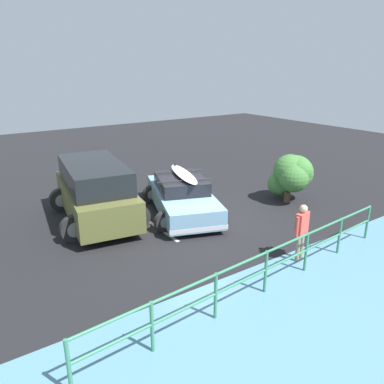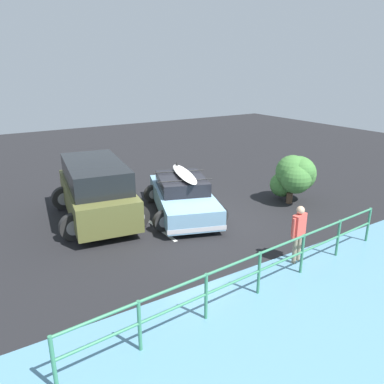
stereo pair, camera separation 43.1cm
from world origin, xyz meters
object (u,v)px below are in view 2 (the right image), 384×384
(sedan_car, at_px, (183,196))
(bush_near_left, at_px, (295,175))
(suv_car, at_px, (96,190))
(person_bystander, at_px, (299,229))

(sedan_car, relative_size, bush_near_left, 2.58)
(bush_near_left, bearing_deg, suv_car, -19.75)
(bush_near_left, bearing_deg, person_bystander, 44.51)
(sedan_car, height_order, bush_near_left, bush_near_left)
(sedan_car, xyz_separation_m, bush_near_left, (-4.08, 1.35, 0.46))
(person_bystander, xyz_separation_m, bush_near_left, (-3.35, -3.29, 0.14))
(suv_car, height_order, bush_near_left, suv_car)
(sedan_car, distance_m, person_bystander, 4.71)
(suv_car, bearing_deg, person_bystander, 121.07)
(sedan_car, height_order, suv_car, suv_car)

